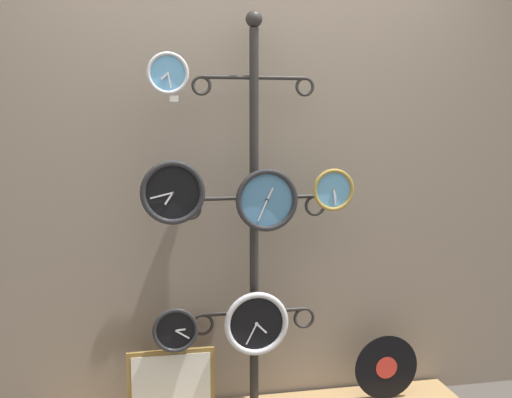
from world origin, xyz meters
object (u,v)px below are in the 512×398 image
object	(u,v)px
display_stand	(254,271)
vinyl_record	(386,367)
clock_top_left	(168,73)
clock_bottom_left	(175,330)
picture_frame	(171,386)
clock_middle_center	(267,200)
clock_middle_right	(333,190)
clock_bottom_center	(256,323)
clock_middle_left	(173,193)

from	to	relation	value
display_stand	vinyl_record	distance (m)	0.89
clock_top_left	clock_bottom_left	distance (m)	1.21
display_stand	picture_frame	bearing A→B (deg)	-170.56
clock_middle_center	picture_frame	xyz separation A→B (m)	(-0.47, 0.03, -0.91)
clock_middle_right	clock_bottom_center	bearing A→B (deg)	-178.70
clock_middle_center	clock_middle_left	bearing A→B (deg)	-178.94
clock_bottom_left	clock_top_left	bearing A→B (deg)	159.37
clock_middle_right	display_stand	bearing A→B (deg)	164.14
picture_frame	clock_middle_left	bearing A→B (deg)	-62.46
vinyl_record	clock_bottom_left	bearing A→B (deg)	-176.98
display_stand	clock_bottom_center	xyz separation A→B (m)	(-0.01, -0.12, -0.23)
display_stand	clock_top_left	xyz separation A→B (m)	(-0.42, -0.11, 0.97)
clock_middle_left	clock_bottom_left	world-z (taller)	clock_middle_left
clock_top_left	clock_bottom_center	xyz separation A→B (m)	(0.41, -0.01, -1.20)
clock_middle_left	picture_frame	xyz separation A→B (m)	(-0.02, 0.04, -0.96)
picture_frame	vinyl_record	bearing A→B (deg)	0.91
clock_middle_right	clock_bottom_center	size ratio (longest dim) A/B	0.66
clock_bottom_left	clock_bottom_center	distance (m)	0.40
clock_bottom_center	vinyl_record	bearing A→B (deg)	4.96
clock_top_left	picture_frame	size ratio (longest dim) A/B	0.45
clock_top_left	clock_bottom_center	distance (m)	1.27
display_stand	clock_middle_center	bearing A→B (deg)	-67.93
clock_bottom_center	picture_frame	bearing A→B (deg)	173.95
clock_middle_center	vinyl_record	bearing A→B (deg)	4.34
clock_top_left	clock_bottom_center	size ratio (longest dim) A/B	0.60
clock_middle_center	display_stand	bearing A→B (deg)	112.07
clock_middle_right	clock_middle_left	bearing A→B (deg)	-179.62
clock_middle_left	clock_bottom_center	bearing A→B (deg)	-0.52
display_stand	vinyl_record	xyz separation A→B (m)	(0.71, -0.05, -0.55)
clock_bottom_left	vinyl_record	bearing A→B (deg)	3.02
display_stand	vinyl_record	bearing A→B (deg)	-4.31
clock_top_left	clock_middle_left	bearing A→B (deg)	-21.56
clock_top_left	vinyl_record	xyz separation A→B (m)	(1.13, 0.05, -1.51)
clock_bottom_left	clock_bottom_center	bearing A→B (deg)	-0.51
clock_top_left	display_stand	bearing A→B (deg)	14.31
clock_middle_right	picture_frame	size ratio (longest dim) A/B	0.49
clock_middle_left	clock_middle_center	xyz separation A→B (m)	(0.45, 0.01, -0.05)
clock_top_left	clock_middle_right	size ratio (longest dim) A/B	0.91
clock_middle_left	clock_bottom_center	world-z (taller)	clock_middle_left
clock_middle_left	clock_bottom_center	xyz separation A→B (m)	(0.40, -0.00, -0.66)
clock_middle_center	vinyl_record	xyz separation A→B (m)	(0.66, 0.05, -0.92)
display_stand	picture_frame	world-z (taller)	display_stand
clock_bottom_left	clock_middle_center	bearing A→B (deg)	1.07
display_stand	clock_middle_left	size ratio (longest dim) A/B	6.80
vinyl_record	display_stand	bearing A→B (deg)	175.69
vinyl_record	picture_frame	xyz separation A→B (m)	(-1.13, -0.02, 0.01)
clock_middle_left	vinyl_record	world-z (taller)	clock_middle_left
clock_middle_center	vinyl_record	world-z (taller)	clock_middle_center
display_stand	picture_frame	distance (m)	0.69
clock_bottom_center	clock_middle_center	bearing A→B (deg)	12.60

